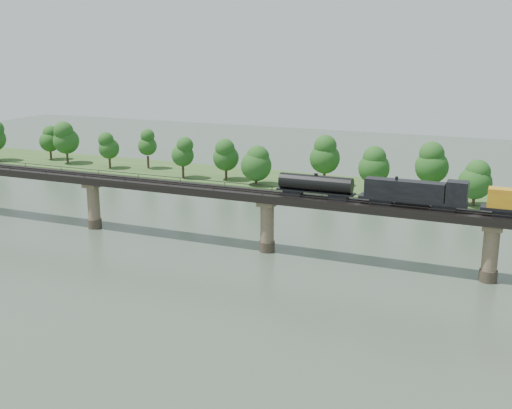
% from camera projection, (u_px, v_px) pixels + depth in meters
% --- Properties ---
extents(ground, '(400.00, 400.00, 0.00)m').
position_uv_depth(ground, '(191.00, 310.00, 96.00)').
color(ground, '#374536').
rests_on(ground, ground).
extents(far_bank, '(300.00, 24.00, 1.60)m').
position_uv_depth(far_bank, '(345.00, 188.00, 171.49)').
color(far_bank, '#2E4E1F').
rests_on(far_bank, ground).
extents(bridge, '(236.00, 30.00, 11.50)m').
position_uv_depth(bridge, '(267.00, 224.00, 121.35)').
color(bridge, '#473A2D').
rests_on(bridge, ground).
extents(bridge_superstructure, '(220.00, 4.90, 0.75)m').
position_uv_depth(bridge_superstructure, '(267.00, 191.00, 119.78)').
color(bridge_superstructure, black).
rests_on(bridge_superstructure, bridge).
extents(far_treeline, '(289.06, 17.54, 13.60)m').
position_uv_depth(far_treeline, '(311.00, 159.00, 168.63)').
color(far_treeline, '#382619').
rests_on(far_treeline, far_bank).
extents(freight_train, '(74.13, 2.89, 5.10)m').
position_uv_depth(freight_train, '(498.00, 201.00, 103.84)').
color(freight_train, black).
rests_on(freight_train, bridge).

